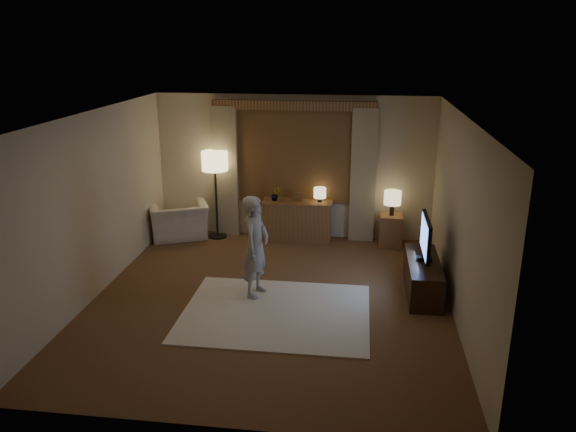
% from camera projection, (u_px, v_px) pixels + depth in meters
% --- Properties ---
extents(room, '(5.04, 5.54, 2.64)m').
position_uv_depth(room, '(275.00, 200.00, 8.02)').
color(room, brown).
rests_on(room, ground).
extents(rug, '(2.50, 2.00, 0.02)m').
position_uv_depth(rug, '(276.00, 313.00, 7.57)').
color(rug, beige).
rests_on(rug, floor).
extents(sideboard, '(1.20, 0.40, 0.70)m').
position_uv_depth(sideboard, '(297.00, 222.00, 10.19)').
color(sideboard, brown).
rests_on(sideboard, floor).
extents(picture_frame, '(0.16, 0.02, 0.20)m').
position_uv_depth(picture_frame, '(298.00, 198.00, 10.06)').
color(picture_frame, brown).
rests_on(picture_frame, sideboard).
extents(plant, '(0.17, 0.13, 0.30)m').
position_uv_depth(plant, '(275.00, 194.00, 10.09)').
color(plant, '#999999').
rests_on(plant, sideboard).
extents(table_lamp_sideboard, '(0.22, 0.22, 0.30)m').
position_uv_depth(table_lamp_sideboard, '(320.00, 193.00, 9.98)').
color(table_lamp_sideboard, black).
rests_on(table_lamp_sideboard, sideboard).
extents(floor_lamp, '(0.47, 0.47, 1.61)m').
position_uv_depth(floor_lamp, '(215.00, 166.00, 10.04)').
color(floor_lamp, black).
rests_on(floor_lamp, floor).
extents(armchair, '(1.31, 1.24, 0.67)m').
position_uv_depth(armchair, '(178.00, 220.00, 10.34)').
color(armchair, beige).
rests_on(armchair, floor).
extents(side_table, '(0.40, 0.40, 0.56)m').
position_uv_depth(side_table, '(391.00, 230.00, 9.96)').
color(side_table, brown).
rests_on(side_table, floor).
extents(table_lamp_side, '(0.30, 0.30, 0.44)m').
position_uv_depth(table_lamp_side, '(393.00, 198.00, 9.78)').
color(table_lamp_side, black).
rests_on(table_lamp_side, side_table).
extents(tv_stand, '(0.45, 1.40, 0.50)m').
position_uv_depth(tv_stand, '(423.00, 277.00, 8.11)').
color(tv_stand, black).
rests_on(tv_stand, floor).
extents(tv, '(0.22, 0.89, 0.64)m').
position_uv_depth(tv, '(426.00, 237.00, 7.92)').
color(tv, black).
rests_on(tv, tv_stand).
extents(person, '(0.46, 0.60, 1.47)m').
position_uv_depth(person, '(256.00, 246.00, 7.87)').
color(person, '#AEA9A0').
rests_on(person, rug).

